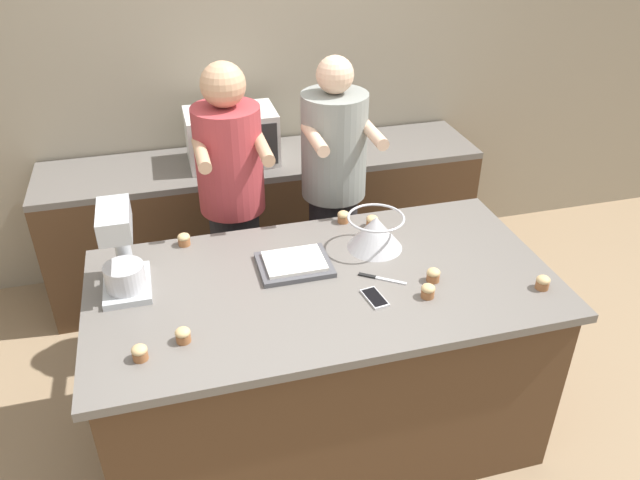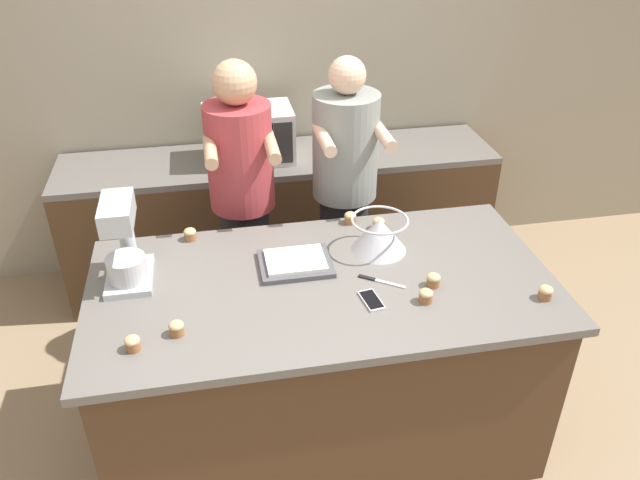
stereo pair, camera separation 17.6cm
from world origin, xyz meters
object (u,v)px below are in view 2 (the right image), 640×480
(person_left, at_px, (244,208))
(mixing_bowl, at_px, (379,233))
(cupcake_7, at_px, (545,292))
(cupcake_4, at_px, (433,280))
(cupcake_1, at_px, (379,223))
(person_right, at_px, (344,201))
(cupcake_5, at_px, (176,328))
(microwave_oven, at_px, (249,134))
(cupcake_3, at_px, (132,343))
(cupcake_6, at_px, (426,296))
(cupcake_0, at_px, (190,234))
(cell_phone, at_px, (371,300))
(baking_tray, at_px, (295,263))
(stand_mixer, at_px, (124,246))
(cupcake_2, at_px, (350,218))
(knife, at_px, (379,281))

(person_left, relative_size, mixing_bowl, 6.31)
(person_left, height_order, cupcake_7, person_left)
(mixing_bowl, distance_m, cupcake_4, 0.37)
(person_left, relative_size, cupcake_1, 27.56)
(person_right, height_order, cupcake_5, person_right)
(person_left, distance_m, microwave_oven, 0.67)
(cupcake_3, bearing_deg, cupcake_6, 3.74)
(mixing_bowl, relative_size, cupcake_0, 4.37)
(cupcake_1, relative_size, cupcake_4, 1.00)
(cell_phone, xyz_separation_m, cupcake_1, (0.19, 0.58, 0.03))
(cupcake_1, relative_size, cupcake_6, 1.00)
(person_left, height_order, mixing_bowl, person_left)
(person_left, bearing_deg, cell_phone, -65.42)
(mixing_bowl, bearing_deg, cupcake_1, 74.58)
(baking_tray, relative_size, cupcake_1, 5.27)
(stand_mixer, relative_size, baking_tray, 1.21)
(cupcake_7, bearing_deg, cell_phone, 170.88)
(cupcake_3, bearing_deg, stand_mixer, 95.18)
(stand_mixer, height_order, cupcake_0, stand_mixer)
(cupcake_6, bearing_deg, cupcake_2, 102.86)
(mixing_bowl, distance_m, cupcake_0, 0.92)
(cupcake_5, bearing_deg, cupcake_4, 6.34)
(cupcake_2, relative_size, cupcake_4, 1.00)
(person_left, xyz_separation_m, cupcake_1, (0.65, -0.42, 0.08))
(person_right, bearing_deg, cupcake_1, -79.35)
(person_left, height_order, cupcake_0, person_left)
(person_right, xyz_separation_m, microwave_oven, (-0.47, 0.64, 0.18))
(baking_tray, xyz_separation_m, microwave_oven, (-0.09, 1.31, 0.11))
(cupcake_0, height_order, cupcake_6, same)
(baking_tray, distance_m, microwave_oven, 1.32)
(microwave_oven, bearing_deg, stand_mixer, -116.87)
(cell_phone, height_order, cupcake_5, cupcake_5)
(stand_mixer, bearing_deg, cell_phone, -19.31)
(cupcake_7, bearing_deg, stand_mixer, 164.84)
(knife, distance_m, cupcake_7, 0.71)
(mixing_bowl, xyz_separation_m, cupcake_2, (-0.08, 0.27, -0.06))
(cupcake_4, relative_size, cupcake_7, 1.00)
(stand_mixer, distance_m, baking_tray, 0.76)
(person_right, distance_m, knife, 0.87)
(knife, relative_size, cupcake_6, 3.03)
(person_left, relative_size, cupcake_4, 27.56)
(person_right, height_order, cupcake_3, person_right)
(baking_tray, height_order, cupcake_3, cupcake_3)
(mixing_bowl, relative_size, cupcake_3, 4.37)
(baking_tray, distance_m, cupcake_1, 0.53)
(stand_mixer, distance_m, mixing_bowl, 1.16)
(person_right, relative_size, cell_phone, 11.20)
(knife, relative_size, cupcake_2, 3.03)
(knife, bearing_deg, cupcake_5, -167.23)
(microwave_oven, height_order, cupcake_7, microwave_oven)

